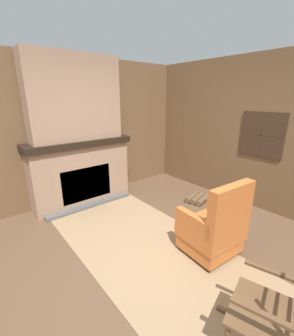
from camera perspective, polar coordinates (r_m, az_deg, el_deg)
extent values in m
plane|color=brown|center=(3.04, 2.53, -22.25)|extent=(14.00, 14.00, 0.00)
cube|color=brown|center=(4.45, -18.45, 8.71)|extent=(0.06, 5.33, 2.65)
cube|color=brown|center=(4.37, 27.20, 7.52)|extent=(5.33, 0.06, 2.65)
cube|color=#382619|center=(4.32, 27.11, 7.49)|extent=(0.73, 0.02, 0.76)
cube|color=silver|center=(4.33, 27.17, 7.50)|extent=(0.69, 0.01, 0.72)
cube|color=#382619|center=(4.32, 27.10, 7.49)|extent=(0.02, 0.02, 0.72)
cube|color=#382619|center=(4.32, 27.10, 7.49)|extent=(0.69, 0.02, 0.02)
cube|color=#9E7A60|center=(4.40, -16.29, -1.58)|extent=(0.44, 1.79, 1.10)
cube|color=black|center=(4.28, -15.17, -3.76)|extent=(0.08, 0.93, 0.62)
cube|color=#565451|center=(4.34, -14.07, -9.13)|extent=(0.16, 1.61, 0.06)
cube|color=black|center=(4.25, -16.98, 6.18)|extent=(0.54, 1.89, 0.11)
cube|color=#9E7A60|center=(4.17, -17.95, 16.47)|extent=(0.39, 1.57, 1.41)
cube|color=#997A56|center=(3.19, 0.56, -19.81)|extent=(3.58, 1.61, 0.01)
cube|color=#C6662D|center=(3.15, 15.59, -17.20)|extent=(0.64, 0.68, 0.24)
cube|color=#C6662D|center=(3.07, 15.82, -14.89)|extent=(0.67, 0.72, 0.18)
cube|color=#C6662D|center=(2.75, 20.49, -9.97)|extent=(0.17, 0.68, 0.60)
cube|color=#C6662D|center=(2.79, 11.86, -13.53)|extent=(0.56, 0.14, 0.20)
cube|color=#C6662D|center=(3.19, 19.26, -9.96)|extent=(0.56, 0.14, 0.20)
cylinder|color=#332319|center=(3.20, 8.50, -19.30)|extent=(0.05, 0.05, 0.06)
cylinder|color=#332319|center=(3.54, 15.18, -15.87)|extent=(0.05, 0.05, 0.06)
cylinder|color=#332319|center=(2.95, 15.59, -23.61)|extent=(0.05, 0.05, 0.06)
cylinder|color=#332319|center=(3.31, 22.00, -19.23)|extent=(0.05, 0.05, 0.06)
cube|color=brown|center=(2.59, 27.39, -32.91)|extent=(0.78, 0.26, 0.04)
cylinder|color=brown|center=(2.44, 22.63, -28.59)|extent=(0.04, 0.04, 0.38)
cube|color=brown|center=(2.14, 28.17, -30.00)|extent=(0.62, 0.63, 0.02)
cube|color=brown|center=(1.84, 28.20, -30.26)|extent=(0.44, 0.16, 0.02)
cube|color=brown|center=(2.17, 29.85, -22.13)|extent=(0.44, 0.16, 0.02)
cylinder|color=brown|center=(4.55, 11.22, -7.26)|extent=(0.20, 0.42, 0.11)
cylinder|color=brown|center=(4.51, 12.53, -7.59)|extent=(0.20, 0.42, 0.11)
cylinder|color=brown|center=(4.47, 13.86, -7.93)|extent=(0.20, 0.42, 0.11)
ellipsoid|color=#B24C42|center=(4.11, -23.77, 6.65)|extent=(0.13, 0.13, 0.11)
cylinder|color=white|center=(4.09, -24.04, 8.77)|extent=(0.07, 0.07, 0.20)
cube|color=gray|center=(4.37, -14.23, 8.32)|extent=(0.13, 0.23, 0.13)
cube|color=silver|center=(4.31, -13.84, 8.31)|extent=(0.01, 0.04, 0.02)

